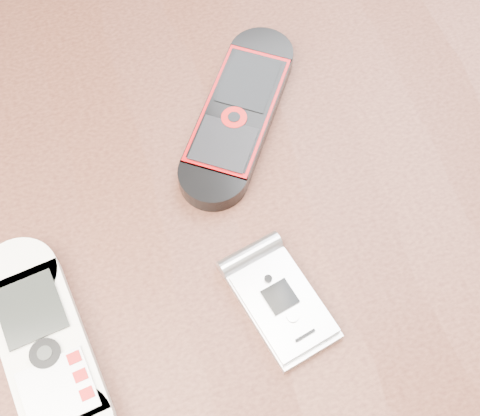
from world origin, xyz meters
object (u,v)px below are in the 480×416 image
at_px(table, 234,271).
at_px(nokia_black_red, 238,113).
at_px(motorola_razr, 281,303).
at_px(nokia_white, 46,349).

height_order(table, nokia_black_red, nokia_black_red).
xyz_separation_m(table, motorola_razr, (0.01, -0.07, 0.11)).
height_order(nokia_white, nokia_black_red, nokia_white).
xyz_separation_m(nokia_white, motorola_razr, (0.15, -0.02, -0.00)).
bearing_deg(table, nokia_black_red, 70.24).
height_order(table, motorola_razr, motorola_razr).
bearing_deg(nokia_black_red, motorola_razr, -61.08).
relative_size(table, nokia_black_red, 7.14).
xyz_separation_m(nokia_black_red, motorola_razr, (-0.02, -0.15, -0.00)).
distance_m(nokia_white, motorola_razr, 0.16).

